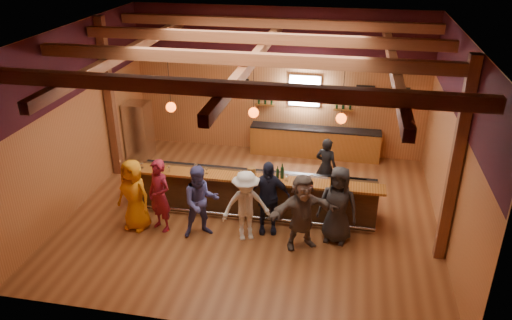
% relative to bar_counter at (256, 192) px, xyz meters
% --- Properties ---
extents(room, '(9.04, 9.00, 4.52)m').
position_rel_bar_counter_xyz_m(room, '(-0.02, -0.09, 2.69)').
color(room, brown).
rests_on(room, ground).
extents(bar_counter, '(6.30, 1.07, 1.11)m').
position_rel_bar_counter_xyz_m(bar_counter, '(0.00, 0.00, 0.00)').
color(bar_counter, black).
rests_on(bar_counter, ground).
extents(back_bar_cabinet, '(4.00, 0.52, 0.95)m').
position_rel_bar_counter_xyz_m(back_bar_cabinet, '(1.18, 3.57, -0.05)').
color(back_bar_cabinet, brown).
rests_on(back_bar_cabinet, ground).
extents(window, '(0.95, 0.09, 0.95)m').
position_rel_bar_counter_xyz_m(window, '(0.78, 3.80, 1.53)').
color(window, silver).
rests_on(window, room).
extents(framed_pictures, '(5.35, 0.05, 0.45)m').
position_rel_bar_counter_xyz_m(framed_pictures, '(1.65, 3.79, 1.58)').
color(framed_pictures, black).
rests_on(framed_pictures, room).
extents(wine_shelves, '(3.00, 0.18, 0.30)m').
position_rel_bar_counter_xyz_m(wine_shelves, '(0.78, 3.73, 1.10)').
color(wine_shelves, brown).
rests_on(wine_shelves, room).
extents(pendant_lights, '(4.24, 0.24, 1.37)m').
position_rel_bar_counter_xyz_m(pendant_lights, '(-0.02, -0.15, 2.19)').
color(pendant_lights, black).
rests_on(pendant_lights, room).
extents(stainless_fridge, '(0.70, 0.70, 1.80)m').
position_rel_bar_counter_xyz_m(stainless_fridge, '(-4.12, 2.45, 0.38)').
color(stainless_fridge, silver).
rests_on(stainless_fridge, ground).
extents(customer_orange, '(0.99, 0.78, 1.77)m').
position_rel_bar_counter_xyz_m(customer_orange, '(-2.65, -1.31, 0.37)').
color(customer_orange, orange).
rests_on(customer_orange, ground).
extents(customer_redvest, '(0.78, 0.69, 1.79)m').
position_rel_bar_counter_xyz_m(customer_redvest, '(-2.04, -1.25, 0.38)').
color(customer_redvest, maroon).
rests_on(customer_redvest, ground).
extents(customer_denim, '(1.06, 0.98, 1.76)m').
position_rel_bar_counter_xyz_m(customer_denim, '(-1.02, -1.31, 0.36)').
color(customer_denim, '#434586').
rests_on(customer_denim, ground).
extents(customer_white, '(1.27, 1.02, 1.72)m').
position_rel_bar_counter_xyz_m(customer_white, '(0.03, -1.27, 0.34)').
color(customer_white, silver).
rests_on(customer_white, ground).
extents(customer_navy, '(1.13, 0.63, 1.82)m').
position_rel_bar_counter_xyz_m(customer_navy, '(0.45, -0.88, 0.39)').
color(customer_navy, '#191C32').
rests_on(customer_navy, ground).
extents(customer_brown, '(1.71, 1.24, 1.79)m').
position_rel_bar_counter_xyz_m(customer_brown, '(1.30, -1.33, 0.37)').
color(customer_brown, '#5B4F48').
rests_on(customer_brown, ground).
extents(customer_dark, '(1.00, 0.75, 1.85)m').
position_rel_bar_counter_xyz_m(customer_dark, '(2.07, -0.93, 0.40)').
color(customer_dark, '#242426').
rests_on(customer_dark, ground).
extents(bartender, '(0.69, 0.57, 1.63)m').
position_rel_bar_counter_xyz_m(bartender, '(1.67, 1.19, 0.29)').
color(bartender, black).
rests_on(bartender, ground).
extents(ice_bucket, '(0.20, 0.20, 0.22)m').
position_rel_bar_counter_xyz_m(ice_bucket, '(-0.05, -0.26, 0.70)').
color(ice_bucket, brown).
rests_on(ice_bucket, bar_counter).
extents(bottle_a, '(0.07, 0.07, 0.31)m').
position_rel_bar_counter_xyz_m(bottle_a, '(0.58, -0.24, 0.71)').
color(bottle_a, black).
rests_on(bottle_a, bar_counter).
extents(bottle_b, '(0.08, 0.08, 0.38)m').
position_rel_bar_counter_xyz_m(bottle_b, '(0.69, -0.23, 0.74)').
color(bottle_b, black).
rests_on(bottle_b, bar_counter).
extents(glass_a, '(0.08, 0.08, 0.17)m').
position_rel_bar_counter_xyz_m(glass_a, '(-2.83, -0.34, 0.71)').
color(glass_a, silver).
rests_on(glass_a, bar_counter).
extents(glass_b, '(0.08, 0.08, 0.17)m').
position_rel_bar_counter_xyz_m(glass_b, '(-2.09, -0.40, 0.71)').
color(glass_b, silver).
rests_on(glass_b, bar_counter).
extents(glass_c, '(0.09, 0.09, 0.19)m').
position_rel_bar_counter_xyz_m(glass_c, '(-1.46, -0.23, 0.72)').
color(glass_c, silver).
rests_on(glass_c, bar_counter).
extents(glass_d, '(0.07, 0.07, 0.17)m').
position_rel_bar_counter_xyz_m(glass_d, '(-1.15, -0.34, 0.71)').
color(glass_d, silver).
rests_on(glass_d, bar_counter).
extents(glass_e, '(0.07, 0.07, 0.16)m').
position_rel_bar_counter_xyz_m(glass_e, '(-0.30, -0.33, 0.70)').
color(glass_e, silver).
rests_on(glass_e, bar_counter).
extents(glass_f, '(0.08, 0.08, 0.19)m').
position_rel_bar_counter_xyz_m(glass_f, '(0.83, -0.34, 0.72)').
color(glass_f, silver).
rests_on(glass_f, bar_counter).
extents(glass_g, '(0.09, 0.09, 0.19)m').
position_rel_bar_counter_xyz_m(glass_g, '(1.41, -0.30, 0.73)').
color(glass_g, silver).
rests_on(glass_g, bar_counter).
extents(glass_h, '(0.08, 0.08, 0.17)m').
position_rel_bar_counter_xyz_m(glass_h, '(2.17, -0.35, 0.71)').
color(glass_h, silver).
rests_on(glass_h, bar_counter).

